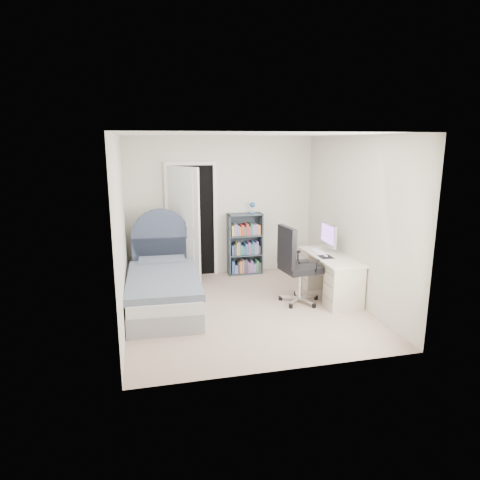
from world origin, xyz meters
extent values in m
cube|color=gray|center=(0.00, 0.00, -0.03)|extent=(3.40, 3.60, 0.05)
cube|color=white|center=(0.00, 0.00, 2.52)|extent=(3.40, 3.60, 0.05)
cube|color=beige|center=(0.00, 1.82, 1.25)|extent=(3.40, 0.05, 2.50)
cube|color=beige|center=(0.00, -1.82, 1.25)|extent=(3.40, 0.05, 2.50)
cube|color=beige|center=(-1.72, 0.00, 1.25)|extent=(0.05, 3.60, 2.50)
cube|color=beige|center=(1.72, 0.00, 1.25)|extent=(0.05, 3.60, 2.50)
cube|color=black|center=(-0.55, 1.80, 1.00)|extent=(0.80, 0.01, 2.00)
cube|color=white|center=(-0.98, 1.77, 1.00)|extent=(0.06, 0.06, 2.00)
cube|color=white|center=(-0.12, 1.77, 1.00)|extent=(0.06, 0.06, 2.00)
cube|color=white|center=(-0.55, 1.77, 2.03)|extent=(0.92, 0.06, 0.06)
cube|color=white|center=(-0.73, 1.44, 1.00)|extent=(0.48, 0.69, 2.00)
cube|color=gray|center=(-1.16, 0.32, 0.13)|extent=(1.05, 2.10, 0.27)
cube|color=silver|center=(-1.16, 0.32, 0.34)|extent=(1.03, 2.05, 0.16)
cube|color=slate|center=(-1.17, 0.21, 0.46)|extent=(1.08, 1.79, 0.10)
cube|color=slate|center=(-1.14, 1.06, 0.48)|extent=(0.75, 0.44, 0.12)
cube|color=#3A435A|center=(-1.12, 1.39, 0.41)|extent=(0.98, 0.10, 0.82)
cylinder|color=#3A435A|center=(-1.12, 1.39, 0.82)|extent=(0.98, 0.10, 0.98)
cylinder|color=#D3AF82|center=(-1.32, 1.43, 0.25)|extent=(0.04, 0.04, 0.50)
cylinder|color=#D3AF82|center=(-1.32, 1.77, 0.25)|extent=(0.04, 0.04, 0.50)
cylinder|color=#D3AF82|center=(-0.98, 1.43, 0.25)|extent=(0.04, 0.04, 0.50)
cylinder|color=#D3AF82|center=(-0.98, 1.77, 0.25)|extent=(0.04, 0.04, 0.50)
cube|color=#D3AF82|center=(-1.15, 1.60, 0.48)|extent=(0.40, 0.40, 0.03)
cube|color=#D3AF82|center=(-1.15, 1.60, 0.17)|extent=(0.36, 0.36, 0.02)
cube|color=#B24C33|center=(-1.20, 1.60, 0.51)|extent=(0.16, 0.22, 0.03)
cube|color=#3F598C|center=(-1.20, 1.60, 0.54)|extent=(0.15, 0.21, 0.03)
cube|color=#D8CC7F|center=(-1.20, 1.60, 0.57)|extent=(0.14, 0.20, 0.03)
cylinder|color=silver|center=(-1.10, 1.71, 0.01)|extent=(0.18, 0.18, 0.02)
cylinder|color=silver|center=(-1.10, 1.71, 0.62)|extent=(0.01, 0.01, 1.23)
sphere|color=silver|center=(-1.05, 1.68, 1.21)|extent=(0.07, 0.07, 0.07)
cube|color=#3A464F|center=(0.10, 1.66, 0.56)|extent=(0.02, 0.27, 1.13)
cube|color=#3A464F|center=(0.71, 1.66, 0.56)|extent=(0.02, 0.27, 1.13)
cube|color=#3A464F|center=(0.41, 1.66, 1.12)|extent=(0.63, 0.27, 0.02)
cube|color=#3A464F|center=(0.41, 1.66, 0.01)|extent=(0.63, 0.27, 0.02)
cube|color=#3A464F|center=(0.41, 1.79, 0.56)|extent=(0.63, 0.01, 1.13)
cube|color=#3A464F|center=(0.41, 1.66, 0.36)|extent=(0.59, 0.25, 0.02)
cube|color=#3A464F|center=(0.41, 1.66, 0.72)|extent=(0.59, 0.25, 0.02)
cylinder|color=#225597|center=(0.54, 1.66, 1.14)|extent=(0.11, 0.11, 0.02)
cylinder|color=silver|center=(0.54, 1.66, 1.21)|extent=(0.01, 0.01, 0.14)
sphere|color=#225597|center=(0.54, 1.64, 1.29)|extent=(0.10, 0.10, 0.10)
cube|color=#335999|center=(0.17, 1.64, 0.14)|extent=(0.05, 0.19, 0.23)
cube|color=#7F72B2|center=(0.22, 1.64, 0.10)|extent=(0.05, 0.19, 0.15)
cube|color=#3F3F3F|center=(0.27, 1.64, 0.13)|extent=(0.03, 0.19, 0.21)
cube|color=orange|center=(0.31, 1.64, 0.14)|extent=(0.04, 0.19, 0.22)
cube|color=#7F72B2|center=(0.36, 1.64, 0.15)|extent=(0.03, 0.19, 0.25)
cube|color=#3F3F3F|center=(0.41, 1.64, 0.15)|extent=(0.05, 0.19, 0.25)
cube|color=#994C7F|center=(0.46, 1.64, 0.13)|extent=(0.03, 0.19, 0.20)
cube|color=#7F72B2|center=(0.49, 1.64, 0.12)|extent=(0.02, 0.19, 0.19)
cube|color=#7F72B2|center=(0.52, 1.64, 0.14)|extent=(0.03, 0.19, 0.22)
cube|color=#7F72B2|center=(0.57, 1.64, 0.11)|extent=(0.05, 0.19, 0.16)
cube|color=#337F4C|center=(0.63, 1.64, 0.14)|extent=(0.04, 0.19, 0.22)
cube|color=#3F3F3F|center=(0.67, 1.64, 0.12)|extent=(0.04, 0.19, 0.18)
cube|color=#335999|center=(0.16, 1.64, 0.47)|extent=(0.04, 0.19, 0.18)
cube|color=#3F3F3F|center=(0.21, 1.64, 0.48)|extent=(0.04, 0.19, 0.20)
cube|color=#D8BF4C|center=(0.25, 1.64, 0.49)|extent=(0.02, 0.19, 0.23)
cube|color=#7F72B2|center=(0.28, 1.64, 0.49)|extent=(0.04, 0.19, 0.23)
cube|color=#337F4C|center=(0.33, 1.64, 0.47)|extent=(0.04, 0.19, 0.17)
cube|color=#335999|center=(0.37, 1.64, 0.46)|extent=(0.04, 0.19, 0.15)
cube|color=#335999|center=(0.42, 1.64, 0.48)|extent=(0.05, 0.19, 0.20)
cube|color=#994C7F|center=(0.47, 1.64, 0.49)|extent=(0.04, 0.19, 0.22)
cube|color=#337F4C|center=(0.51, 1.64, 0.48)|extent=(0.03, 0.19, 0.19)
cube|color=#335999|center=(0.55, 1.64, 0.49)|extent=(0.04, 0.19, 0.23)
cube|color=#7F72B2|center=(0.59, 1.64, 0.48)|extent=(0.03, 0.19, 0.21)
cube|color=#7F72B2|center=(0.62, 1.64, 0.50)|extent=(0.03, 0.19, 0.23)
cube|color=#3F3F3F|center=(0.66, 1.64, 0.45)|extent=(0.03, 0.19, 0.15)
cube|color=#D8BF4C|center=(0.17, 1.64, 0.83)|extent=(0.04, 0.19, 0.18)
cube|color=#7F72B2|center=(0.22, 1.64, 0.85)|extent=(0.05, 0.19, 0.21)
cube|color=#7F72B2|center=(0.27, 1.64, 0.83)|extent=(0.03, 0.19, 0.18)
cube|color=orange|center=(0.30, 1.64, 0.82)|extent=(0.02, 0.19, 0.16)
cube|color=#B23333|center=(0.34, 1.64, 0.84)|extent=(0.05, 0.19, 0.19)
cube|color=#337F4C|center=(0.39, 1.64, 0.82)|extent=(0.03, 0.19, 0.16)
cube|color=#B23333|center=(0.44, 1.64, 0.85)|extent=(0.05, 0.19, 0.21)
cube|color=#994C7F|center=(0.48, 1.64, 0.82)|extent=(0.03, 0.19, 0.16)
cube|color=#337F4C|center=(0.51, 1.64, 0.85)|extent=(0.03, 0.19, 0.21)
cube|color=#7F72B2|center=(0.56, 1.64, 0.84)|extent=(0.05, 0.19, 0.19)
cube|color=#7F72B2|center=(0.61, 1.64, 0.84)|extent=(0.04, 0.19, 0.20)
cube|color=orange|center=(0.65, 1.64, 0.83)|extent=(0.04, 0.19, 0.18)
cube|color=beige|center=(1.43, 0.18, 0.65)|extent=(0.54, 1.36, 0.03)
cube|color=beige|center=(1.43, -0.30, 0.32)|extent=(0.50, 0.36, 0.63)
cube|color=beige|center=(1.43, 0.67, 0.32)|extent=(0.50, 0.36, 0.63)
cube|color=silver|center=(1.52, 0.46, 0.67)|extent=(0.15, 0.15, 0.01)
cube|color=silver|center=(1.55, 0.46, 0.77)|extent=(0.03, 0.05, 0.20)
cube|color=silver|center=(1.50, 0.46, 0.94)|extent=(0.04, 0.51, 0.36)
cube|color=#A65EE4|center=(1.48, 0.46, 0.95)|extent=(0.00, 0.45, 0.29)
cube|color=white|center=(1.32, 0.46, 0.67)|extent=(0.12, 0.36, 0.02)
cube|color=black|center=(1.32, 0.14, 0.67)|extent=(0.20, 0.24, 0.00)
ellipsoid|color=white|center=(1.32, 0.14, 0.68)|extent=(0.05, 0.09, 0.03)
cube|color=silver|center=(1.02, 0.07, 0.07)|extent=(0.31, 0.08, 0.03)
cylinder|color=black|center=(1.16, 0.09, 0.03)|extent=(0.07, 0.07, 0.07)
cube|color=silver|center=(0.90, 0.19, 0.07)|extent=(0.10, 0.31, 0.03)
cylinder|color=black|center=(0.93, 0.34, 0.03)|extent=(0.07, 0.07, 0.07)
cube|color=silver|center=(0.74, 0.12, 0.07)|extent=(0.29, 0.18, 0.03)
cylinder|color=black|center=(0.61, 0.19, 0.03)|extent=(0.07, 0.07, 0.07)
cube|color=silver|center=(0.77, -0.05, 0.07)|extent=(0.25, 0.24, 0.03)
cylinder|color=black|center=(0.66, -0.16, 0.03)|extent=(0.07, 0.07, 0.07)
cube|color=silver|center=(0.94, -0.08, 0.07)|extent=(0.17, 0.29, 0.03)
cylinder|color=black|center=(1.00, -0.22, 0.03)|extent=(0.07, 0.07, 0.07)
cylinder|color=silver|center=(0.87, 0.05, 0.29)|extent=(0.06, 0.06, 0.46)
cube|color=black|center=(0.87, 0.05, 0.55)|extent=(0.59, 0.59, 0.10)
cube|color=black|center=(0.63, 0.02, 0.89)|extent=(0.14, 0.49, 0.60)
cube|color=black|center=(0.89, -0.24, 0.72)|extent=(0.33, 0.09, 0.03)
cube|color=black|center=(0.81, 0.33, 0.72)|extent=(0.33, 0.09, 0.03)
camera|label=1|loc=(-1.44, -5.75, 2.42)|focal=32.00mm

